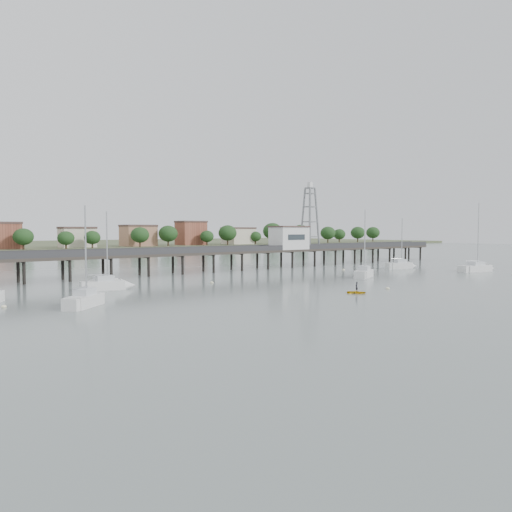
{
  "coord_description": "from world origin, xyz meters",
  "views": [
    {
      "loc": [
        -50.14,
        -24.21,
        8.4
      ],
      "look_at": [
        1.51,
        42.0,
        4.0
      ],
      "focal_mm": 35.0,
      "sensor_mm": 36.0,
      "label": 1
    }
  ],
  "objects_px": {
    "sailboat_a": "(89,300)",
    "white_tender": "(103,282)",
    "pier": "(193,253)",
    "sailboat_e": "(404,265)",
    "sailboat_c": "(365,273)",
    "yellow_dinghy": "(356,293)",
    "lattice_tower": "(310,218)",
    "sailboat_b": "(112,285)",
    "sailboat_d": "(481,268)"
  },
  "relations": [
    {
      "from": "white_tender",
      "to": "sailboat_c",
      "type": "bearing_deg",
      "value": -41.93
    },
    {
      "from": "sailboat_c",
      "to": "sailboat_e",
      "type": "xyz_separation_m",
      "value": [
        22.1,
        7.64,
        0.01
      ]
    },
    {
      "from": "lattice_tower",
      "to": "sailboat_e",
      "type": "distance_m",
      "value": 23.75
    },
    {
      "from": "sailboat_e",
      "to": "sailboat_b",
      "type": "height_order",
      "value": "sailboat_b"
    },
    {
      "from": "sailboat_c",
      "to": "sailboat_d",
      "type": "xyz_separation_m",
      "value": [
        28.03,
        -6.57,
        -0.01
      ]
    },
    {
      "from": "pier",
      "to": "sailboat_b",
      "type": "relative_size",
      "value": 13.02
    },
    {
      "from": "sailboat_d",
      "to": "sailboat_e",
      "type": "bearing_deg",
      "value": 122.29
    },
    {
      "from": "sailboat_e",
      "to": "pier",
      "type": "bearing_deg",
      "value": 174.11
    },
    {
      "from": "sailboat_d",
      "to": "yellow_dinghy",
      "type": "xyz_separation_m",
      "value": [
        -47.27,
        -7.91,
        -0.63
      ]
    },
    {
      "from": "sailboat_a",
      "to": "white_tender",
      "type": "distance_m",
      "value": 20.33
    },
    {
      "from": "lattice_tower",
      "to": "sailboat_d",
      "type": "bearing_deg",
      "value": -63.17
    },
    {
      "from": "white_tender",
      "to": "sailboat_d",
      "type": "bearing_deg",
      "value": -39.36
    },
    {
      "from": "lattice_tower",
      "to": "sailboat_c",
      "type": "distance_m",
      "value": 30.41
    },
    {
      "from": "pier",
      "to": "lattice_tower",
      "type": "bearing_deg",
      "value": 0.0
    },
    {
      "from": "sailboat_d",
      "to": "sailboat_b",
      "type": "bearing_deg",
      "value": 176.92
    },
    {
      "from": "white_tender",
      "to": "sailboat_e",
      "type": "bearing_deg",
      "value": -28.84
    },
    {
      "from": "sailboat_c",
      "to": "yellow_dinghy",
      "type": "bearing_deg",
      "value": -170.22
    },
    {
      "from": "sailboat_d",
      "to": "sailboat_e",
      "type": "height_order",
      "value": "sailboat_d"
    },
    {
      "from": "pier",
      "to": "lattice_tower",
      "type": "distance_m",
      "value": 32.34
    },
    {
      "from": "white_tender",
      "to": "yellow_dinghy",
      "type": "distance_m",
      "value": 37.55
    },
    {
      "from": "sailboat_c",
      "to": "sailboat_b",
      "type": "relative_size",
      "value": 1.1
    },
    {
      "from": "yellow_dinghy",
      "to": "sailboat_e",
      "type": "bearing_deg",
      "value": -7.12
    },
    {
      "from": "sailboat_e",
      "to": "sailboat_a",
      "type": "bearing_deg",
      "value": -153.71
    },
    {
      "from": "sailboat_c",
      "to": "sailboat_d",
      "type": "bearing_deg",
      "value": -40.38
    },
    {
      "from": "pier",
      "to": "sailboat_e",
      "type": "height_order",
      "value": "sailboat_e"
    },
    {
      "from": "lattice_tower",
      "to": "sailboat_e",
      "type": "xyz_separation_m",
      "value": [
        10.61,
        -18.5,
        -10.45
      ]
    },
    {
      "from": "pier",
      "to": "white_tender",
      "type": "distance_m",
      "value": 25.0
    },
    {
      "from": "yellow_dinghy",
      "to": "sailboat_a",
      "type": "bearing_deg",
      "value": 125.13
    },
    {
      "from": "sailboat_a",
      "to": "sailboat_e",
      "type": "distance_m",
      "value": 73.78
    },
    {
      "from": "sailboat_e",
      "to": "sailboat_c",
      "type": "bearing_deg",
      "value": -143.09
    },
    {
      "from": "sailboat_c",
      "to": "yellow_dinghy",
      "type": "height_order",
      "value": "sailboat_c"
    },
    {
      "from": "sailboat_e",
      "to": "white_tender",
      "type": "bearing_deg",
      "value": -168.86
    },
    {
      "from": "pier",
      "to": "sailboat_d",
      "type": "relative_size",
      "value": 10.21
    },
    {
      "from": "pier",
      "to": "yellow_dinghy",
      "type": "bearing_deg",
      "value": -88.91
    },
    {
      "from": "pier",
      "to": "sailboat_c",
      "type": "height_order",
      "value": "sailboat_c"
    },
    {
      "from": "white_tender",
      "to": "yellow_dinghy",
      "type": "bearing_deg",
      "value": -74.36
    },
    {
      "from": "lattice_tower",
      "to": "sailboat_b",
      "type": "relative_size",
      "value": 1.35
    },
    {
      "from": "pier",
      "to": "sailboat_d",
      "type": "height_order",
      "value": "sailboat_d"
    },
    {
      "from": "white_tender",
      "to": "sailboat_a",
      "type": "bearing_deg",
      "value": -137.3
    },
    {
      "from": "lattice_tower",
      "to": "white_tender",
      "type": "relative_size",
      "value": 3.47
    },
    {
      "from": "lattice_tower",
      "to": "sailboat_c",
      "type": "xyz_separation_m",
      "value": [
        -11.49,
        -26.14,
        -10.46
      ]
    },
    {
      "from": "pier",
      "to": "sailboat_a",
      "type": "height_order",
      "value": "sailboat_a"
    },
    {
      "from": "lattice_tower",
      "to": "yellow_dinghy",
      "type": "relative_size",
      "value": 6.12
    },
    {
      "from": "pier",
      "to": "sailboat_e",
      "type": "relative_size",
      "value": 13.03
    },
    {
      "from": "sailboat_a",
      "to": "yellow_dinghy",
      "type": "bearing_deg",
      "value": -62.14
    },
    {
      "from": "sailboat_d",
      "to": "white_tender",
      "type": "bearing_deg",
      "value": 172.41
    },
    {
      "from": "sailboat_c",
      "to": "sailboat_e",
      "type": "bearing_deg",
      "value": -8.11
    },
    {
      "from": "sailboat_a",
      "to": "yellow_dinghy",
      "type": "height_order",
      "value": "sailboat_a"
    },
    {
      "from": "sailboat_d",
      "to": "sailboat_b",
      "type": "xyz_separation_m",
      "value": [
        -71.22,
        16.05,
        0.02
      ]
    },
    {
      "from": "lattice_tower",
      "to": "sailboat_b",
      "type": "xyz_separation_m",
      "value": [
        -54.67,
        -16.67,
        -10.45
      ]
    }
  ]
}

